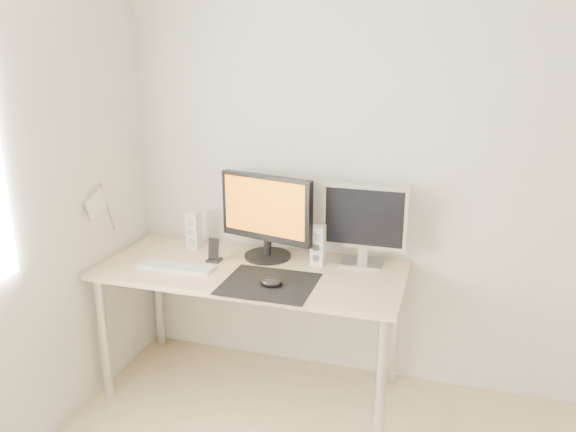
{
  "coord_description": "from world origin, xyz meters",
  "views": [
    {
      "loc": [
        0.06,
        -1.2,
        1.84
      ],
      "look_at": [
        -0.75,
        1.45,
        1.01
      ],
      "focal_mm": 35.0,
      "sensor_mm": 36.0,
      "label": 1
    }
  ],
  "objects_px": {
    "mouse": "(271,283)",
    "keyboard": "(176,267)",
    "desk": "(251,281)",
    "speaker_right": "(318,245)",
    "phone_dock": "(214,255)",
    "main_monitor": "(266,214)",
    "second_monitor": "(364,221)",
    "speaker_left": "(194,230)"
  },
  "relations": [
    {
      "from": "mouse",
      "to": "keyboard",
      "type": "height_order",
      "value": "mouse"
    },
    {
      "from": "desk",
      "to": "mouse",
      "type": "bearing_deg",
      "value": -48.77
    },
    {
      "from": "speaker_right",
      "to": "phone_dock",
      "type": "height_order",
      "value": "speaker_right"
    },
    {
      "from": "desk",
      "to": "keyboard",
      "type": "distance_m",
      "value": 0.4
    },
    {
      "from": "mouse",
      "to": "speaker_right",
      "type": "relative_size",
      "value": 0.51
    },
    {
      "from": "main_monitor",
      "to": "speaker_right",
      "type": "xyz_separation_m",
      "value": [
        0.29,
        -0.01,
        -0.15
      ]
    },
    {
      "from": "desk",
      "to": "speaker_right",
      "type": "distance_m",
      "value": 0.4
    },
    {
      "from": "second_monitor",
      "to": "keyboard",
      "type": "bearing_deg",
      "value": -159.48
    },
    {
      "from": "desk",
      "to": "main_monitor",
      "type": "xyz_separation_m",
      "value": [
        0.03,
        0.16,
        0.33
      ]
    },
    {
      "from": "main_monitor",
      "to": "phone_dock",
      "type": "xyz_separation_m",
      "value": [
        -0.26,
        -0.14,
        -0.21
      ]
    },
    {
      "from": "keyboard",
      "to": "second_monitor",
      "type": "bearing_deg",
      "value": 20.52
    },
    {
      "from": "mouse",
      "to": "desk",
      "type": "xyz_separation_m",
      "value": [
        -0.18,
        0.2,
        -0.1
      ]
    },
    {
      "from": "phone_dock",
      "to": "speaker_right",
      "type": "bearing_deg",
      "value": 13.05
    },
    {
      "from": "phone_dock",
      "to": "mouse",
      "type": "bearing_deg",
      "value": -29.81
    },
    {
      "from": "desk",
      "to": "keyboard",
      "type": "height_order",
      "value": "keyboard"
    },
    {
      "from": "mouse",
      "to": "phone_dock",
      "type": "relative_size",
      "value": 0.84
    },
    {
      "from": "speaker_right",
      "to": "keyboard",
      "type": "bearing_deg",
      "value": -158.28
    },
    {
      "from": "speaker_right",
      "to": "keyboard",
      "type": "height_order",
      "value": "speaker_right"
    },
    {
      "from": "mouse",
      "to": "main_monitor",
      "type": "xyz_separation_m",
      "value": [
        -0.15,
        0.37,
        0.23
      ]
    },
    {
      "from": "desk",
      "to": "second_monitor",
      "type": "distance_m",
      "value": 0.68
    },
    {
      "from": "speaker_left",
      "to": "phone_dock",
      "type": "distance_m",
      "value": 0.27
    },
    {
      "from": "speaker_right",
      "to": "second_monitor",
      "type": "bearing_deg",
      "value": 16.78
    },
    {
      "from": "mouse",
      "to": "phone_dock",
      "type": "distance_m",
      "value": 0.46
    },
    {
      "from": "keyboard",
      "to": "mouse",
      "type": "bearing_deg",
      "value": -8.27
    },
    {
      "from": "speaker_left",
      "to": "speaker_right",
      "type": "xyz_separation_m",
      "value": [
        0.74,
        -0.04,
        0.0
      ]
    },
    {
      "from": "mouse",
      "to": "main_monitor",
      "type": "distance_m",
      "value": 0.46
    },
    {
      "from": "main_monitor",
      "to": "speaker_left",
      "type": "bearing_deg",
      "value": 175.78
    },
    {
      "from": "second_monitor",
      "to": "keyboard",
      "type": "relative_size",
      "value": 1.07
    },
    {
      "from": "mouse",
      "to": "second_monitor",
      "type": "bearing_deg",
      "value": 48.64
    },
    {
      "from": "keyboard",
      "to": "phone_dock",
      "type": "relative_size",
      "value": 3.22
    },
    {
      "from": "desk",
      "to": "second_monitor",
      "type": "relative_size",
      "value": 3.55
    },
    {
      "from": "mouse",
      "to": "speaker_left",
      "type": "height_order",
      "value": "speaker_left"
    },
    {
      "from": "main_monitor",
      "to": "second_monitor",
      "type": "xyz_separation_m",
      "value": [
        0.52,
        0.06,
        -0.01
      ]
    },
    {
      "from": "main_monitor",
      "to": "keyboard",
      "type": "xyz_separation_m",
      "value": [
        -0.41,
        -0.29,
        -0.25
      ]
    },
    {
      "from": "second_monitor",
      "to": "phone_dock",
      "type": "distance_m",
      "value": 0.83
    },
    {
      "from": "main_monitor",
      "to": "speaker_right",
      "type": "height_order",
      "value": "main_monitor"
    },
    {
      "from": "desk",
      "to": "speaker_left",
      "type": "distance_m",
      "value": 0.5
    },
    {
      "from": "mouse",
      "to": "phone_dock",
      "type": "bearing_deg",
      "value": 150.19
    },
    {
      "from": "second_monitor",
      "to": "speaker_right",
      "type": "bearing_deg",
      "value": -163.22
    },
    {
      "from": "second_monitor",
      "to": "speaker_left",
      "type": "xyz_separation_m",
      "value": [
        -0.98,
        -0.03,
        -0.13
      ]
    },
    {
      "from": "mouse",
      "to": "second_monitor",
      "type": "relative_size",
      "value": 0.24
    },
    {
      "from": "desk",
      "to": "speaker_right",
      "type": "height_order",
      "value": "speaker_right"
    }
  ]
}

